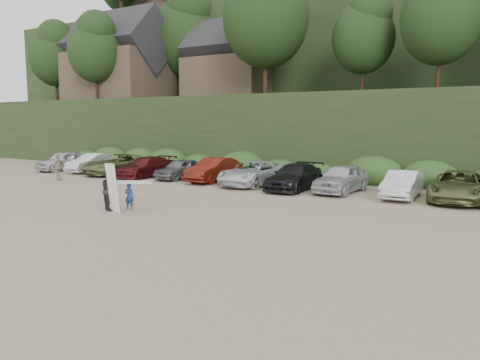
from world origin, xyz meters
The scene contains 6 objects.
ground centered at (0.00, 0.00, 0.00)m, with size 120.00×120.00×0.00m, color tan.
hillside_backdrop centered at (-0.26, 35.93, 11.22)m, with size 90.00×41.50×28.00m.
parked_cars centered at (-0.05, 9.96, 0.76)m, with size 39.59×5.94×1.62m.
distant_walker centered at (-14.14, 5.31, 0.92)m, with size 1.08×0.45×1.84m, color #9D9385.
child_surfer centered at (-2.67, 0.15, 0.88)m, with size 2.17×1.58×1.29m.
adult_surfer centered at (-3.22, -0.49, 0.93)m, with size 1.37×1.06×2.16m.
Camera 1 is at (12.45, -15.38, 4.01)m, focal length 35.00 mm.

